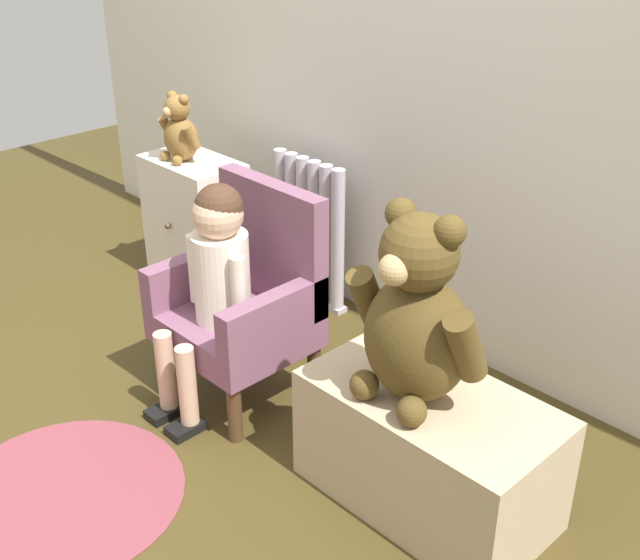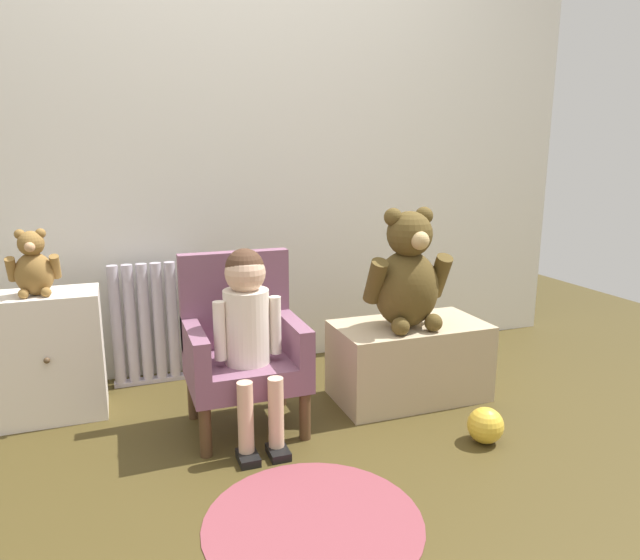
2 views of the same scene
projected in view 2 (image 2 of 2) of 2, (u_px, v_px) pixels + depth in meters
ground_plane at (306, 489)px, 1.84m from camera, size 6.00×6.00×0.00m
back_wall at (223, 122)px, 2.68m from camera, size 3.80×0.05×2.40m
radiator at (152, 324)px, 2.64m from camera, size 0.37×0.05×0.57m
small_dresser at (51, 355)px, 2.30m from camera, size 0.40×0.27×0.52m
child_armchair at (242, 345)px, 2.22m from camera, size 0.44×0.39×0.68m
child_figure at (248, 318)px, 2.09m from camera, size 0.25×0.35×0.72m
low_bench at (409, 360)px, 2.50m from camera, size 0.66×0.36×0.34m
large_teddy_bear at (407, 276)px, 2.37m from camera, size 0.37×0.26×0.51m
small_teddy_bear at (34, 266)px, 2.19m from camera, size 0.19×0.13×0.26m
floor_rug at (313, 522)px, 1.67m from camera, size 0.65×0.65×0.01m
toy_ball at (485, 425)px, 2.13m from camera, size 0.14×0.14×0.14m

